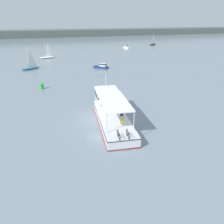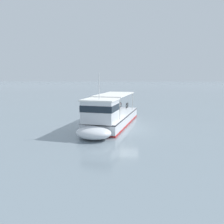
% 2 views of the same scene
% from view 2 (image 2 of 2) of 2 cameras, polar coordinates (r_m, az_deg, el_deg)
% --- Properties ---
extents(ground_plane, '(400.00, 400.00, 0.00)m').
position_cam_2_polar(ground_plane, '(22.25, 3.46, -4.18)').
color(ground_plane, gray).
extents(ferry_main, '(5.19, 13.04, 5.32)m').
position_cam_2_polar(ferry_main, '(22.54, -0.70, -1.36)').
color(ferry_main, silver).
rests_on(ferry_main, ground).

